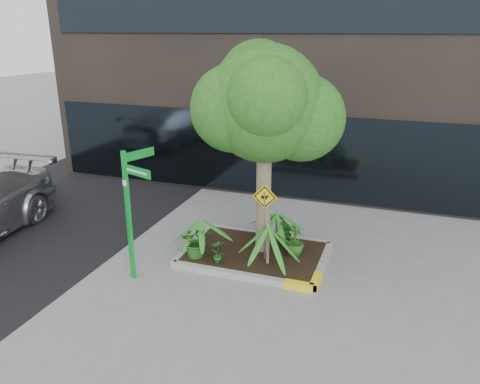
% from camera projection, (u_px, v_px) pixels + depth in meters
% --- Properties ---
extents(ground, '(80.00, 80.00, 0.00)m').
position_uv_depth(ground, '(243.00, 261.00, 10.89)').
color(ground, gray).
rests_on(ground, ground).
extents(asphalt_road, '(7.00, 80.00, 0.01)m').
position_uv_depth(asphalt_road, '(21.00, 225.00, 12.91)').
color(asphalt_road, black).
rests_on(asphalt_road, ground).
extents(planter, '(3.35, 2.36, 0.15)m').
position_uv_depth(planter, '(256.00, 254.00, 11.03)').
color(planter, '#9E9E99').
rests_on(planter, ground).
extents(tree, '(3.28, 2.91, 4.92)m').
position_uv_depth(tree, '(265.00, 104.00, 10.03)').
color(tree, gray).
rests_on(tree, ground).
extents(palm_front, '(1.06, 1.06, 1.18)m').
position_uv_depth(palm_front, '(268.00, 227.00, 10.20)').
color(palm_front, gray).
rests_on(palm_front, ground).
extents(palm_left, '(0.99, 0.99, 1.10)m').
position_uv_depth(palm_left, '(201.00, 219.00, 10.76)').
color(palm_left, gray).
rests_on(palm_left, ground).
extents(palm_back, '(0.89, 0.89, 0.99)m').
position_uv_depth(palm_back, '(277.00, 214.00, 11.30)').
color(palm_back, gray).
rests_on(palm_back, ground).
extents(shrub_a, '(0.97, 0.97, 0.79)m').
position_uv_depth(shrub_a, '(197.00, 241.00, 10.66)').
color(shrub_a, '#225F1B').
rests_on(shrub_a, planter).
extents(shrub_b, '(0.45, 0.45, 0.74)m').
position_uv_depth(shrub_b, '(295.00, 241.00, 10.73)').
color(shrub_b, '#275B1B').
rests_on(shrub_b, planter).
extents(shrub_c, '(0.43, 0.43, 0.58)m').
position_uv_depth(shrub_c, '(218.00, 251.00, 10.38)').
color(shrub_c, '#1D5E1F').
rests_on(shrub_c, planter).
extents(shrub_d, '(0.52, 0.52, 0.67)m').
position_uv_depth(shrub_d, '(286.00, 233.00, 11.20)').
color(shrub_d, '#1A5518').
rests_on(shrub_d, planter).
extents(street_sign_post, '(0.80, 1.01, 2.83)m').
position_uv_depth(street_sign_post, '(131.00, 202.00, 9.60)').
color(street_sign_post, '#0E9F2E').
rests_on(street_sign_post, ground).
extents(cattle_sign, '(0.55, 0.14, 1.80)m').
position_uv_depth(cattle_sign, '(265.00, 210.00, 10.23)').
color(cattle_sign, slate).
rests_on(cattle_sign, ground).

